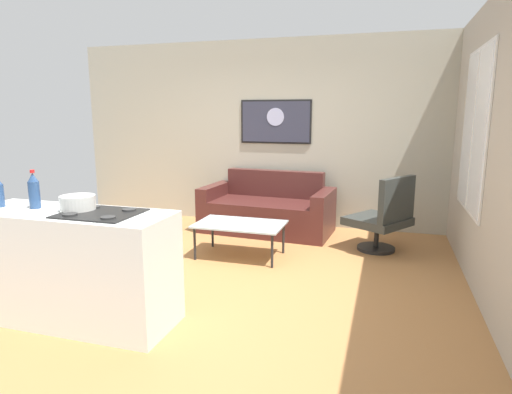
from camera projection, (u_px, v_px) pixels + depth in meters
The scene contains 11 objects.
ground at pixel (212, 277), 4.70m from camera, with size 6.40×6.40×0.04m, color #AD7442.
back_wall at pixel (271, 134), 6.70m from camera, with size 6.40×0.05×2.80m, color #AAA692.
right_wall at pixel (489, 148), 3.96m from camera, with size 0.05×6.40×2.80m, color #ACA392.
couch at pixel (268, 211), 6.39m from camera, with size 1.92×1.03×0.86m.
coffee_table at pixel (240, 226), 5.22m from camera, with size 1.05×0.65×0.41m.
armchair at pixel (384, 217), 5.40m from camera, with size 0.90×0.91×0.96m.
kitchen_counter at pixel (72, 266), 3.60m from camera, with size 1.73×0.61×0.95m.
soda_bottle_2 at pixel (34, 191), 3.61m from camera, with size 0.09×0.09×0.32m.
mixing_bowl at pixel (78, 203), 3.53m from camera, with size 0.28×0.28×0.13m.
wall_painting at pixel (276, 122), 6.60m from camera, with size 1.10×0.03×0.66m.
window at pixel (474, 131), 4.51m from camera, with size 0.03×1.35×1.69m.
Camera 1 is at (1.75, -4.12, 1.71)m, focal length 30.61 mm.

